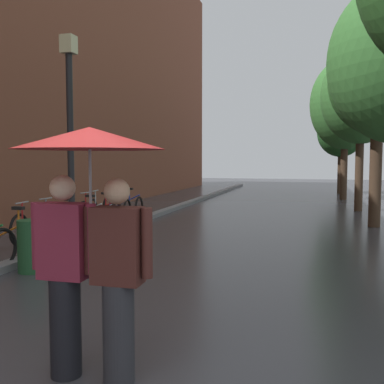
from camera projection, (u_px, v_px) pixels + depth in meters
The scene contains 15 objects.
kerb_strip at pixel (148, 217), 13.60m from camera, with size 0.30×36.00×0.12m, color slate.
street_tree_2 at pixel (378, 79), 11.74m from camera, with size 2.61×2.61×5.54m.
street_tree_3 at pixel (361, 97), 15.45m from camera, with size 2.76×2.76×5.72m.
street_tree_4 at pixel (345, 104), 19.82m from camera, with size 3.13×3.13×6.34m.
street_tree_5 at pixel (341, 132), 23.37m from camera, with size 2.44×2.44×4.58m.
parked_bicycle_1 at pixel (10, 237), 8.24m from camera, with size 1.08×0.70×0.96m.
parked_bicycle_2 at pixel (42, 230), 9.15m from camera, with size 1.13×0.77×0.96m.
parked_bicycle_3 at pixel (62, 223), 10.07m from camera, with size 1.10×0.73×0.96m.
parked_bicycle_4 at pixel (83, 218), 11.00m from camera, with size 1.14×0.80×0.96m.
parked_bicycle_5 at pixel (99, 214), 11.85m from camera, with size 1.15×0.81×0.96m.
parked_bicycle_6 at pixel (110, 210), 12.71m from camera, with size 1.16×0.84×0.96m.
parked_bicycle_7 at pixel (123, 207), 13.60m from camera, with size 1.13×0.78×0.96m.
couple_under_umbrella at pixel (90, 207), 3.59m from camera, with size 1.23×1.23×2.09m.
street_lamp_post at pixel (70, 129), 8.03m from camera, with size 0.24×0.24×4.04m.
litter_bin at pixel (32, 246), 7.16m from camera, with size 0.44×0.44×0.85m, color #1E4C28.
Camera 1 is at (1.68, -2.66, 1.82)m, focal length 41.37 mm.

